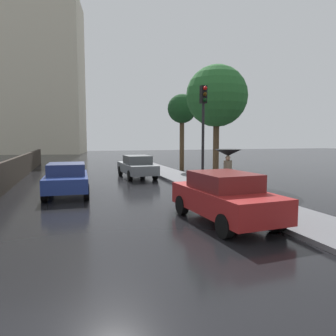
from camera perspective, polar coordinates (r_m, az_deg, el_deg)
car_blue_near_kerb at (r=14.39m, az=-17.93°, el=-1.83°), size 1.92×3.90×1.40m
car_red_far_ahead at (r=9.45m, az=10.23°, el=-5.14°), size 2.04×4.12×1.48m
car_grey_behind_camera at (r=19.98m, az=-5.68°, el=0.31°), size 1.90×4.52×1.40m
pedestrian_with_umbrella_near at (r=13.42m, az=10.83°, el=1.88°), size 1.12×1.12×1.88m
traffic_light at (r=13.82m, az=6.45°, el=8.80°), size 0.26×0.39×4.59m
street_tree_mid at (r=24.78m, az=2.56°, el=10.46°), size 2.25×2.25×5.90m
street_tree_far at (r=19.02m, az=8.84°, el=12.72°), size 3.59×3.59×6.74m
distant_tower at (r=56.75m, az=-23.10°, el=14.94°), size 16.16×11.71×27.53m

